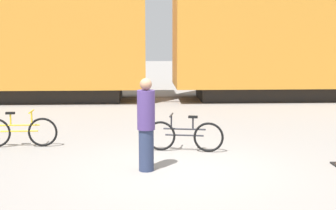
{
  "coord_description": "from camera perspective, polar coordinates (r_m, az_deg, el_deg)",
  "views": [
    {
      "loc": [
        -0.59,
        -8.51,
        2.46
      ],
      "look_at": [
        -0.13,
        0.85,
        1.1
      ],
      "focal_mm": 50.0,
      "sensor_mm": 36.0,
      "label": 1
    }
  ],
  "objects": [
    {
      "name": "bicycle_black",
      "position": [
        10.15,
        2.01,
        -3.75
      ],
      "size": [
        1.68,
        0.47,
        0.81
      ],
      "color": "black",
      "rests_on": "ground_plane"
    },
    {
      "name": "freight_train",
      "position": [
        18.46,
        -0.99,
        10.06
      ],
      "size": [
        25.75,
        3.11,
        5.77
      ],
      "color": "black",
      "rests_on": "ground_plane"
    },
    {
      "name": "rail_far",
      "position": [
        19.32,
        -1.03,
        0.98
      ],
      "size": [
        37.75,
        0.07,
        0.01
      ],
      "primitive_type": "cube",
      "color": "#4C4238",
      "rests_on": "ground_plane"
    },
    {
      "name": "bicycle_yellow",
      "position": [
        11.07,
        -17.67,
        -3.1
      ],
      "size": [
        1.7,
        0.46,
        0.82
      ],
      "color": "black",
      "rests_on": "ground_plane"
    },
    {
      "name": "person_in_purple",
      "position": [
        8.6,
        -2.69,
        -2.4
      ],
      "size": [
        0.33,
        0.33,
        1.73
      ],
      "rotation": [
        0.0,
        0.0,
        5.7
      ],
      "color": "#283351",
      "rests_on": "ground_plane"
    },
    {
      "name": "rail_near",
      "position": [
        17.9,
        -0.89,
        0.39
      ],
      "size": [
        37.75,
        0.07,
        0.01
      ],
      "primitive_type": "cube",
      "color": "#4C4238",
      "rests_on": "ground_plane"
    },
    {
      "name": "ground_plane",
      "position": [
        8.88,
        1.13,
        -7.83
      ],
      "size": [
        80.0,
        80.0,
        0.0
      ],
      "primitive_type": "plane",
      "color": "gray"
    }
  ]
}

